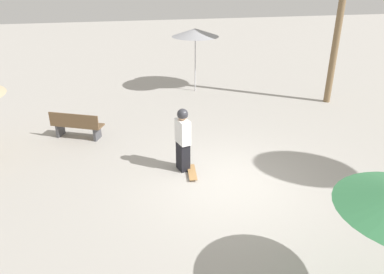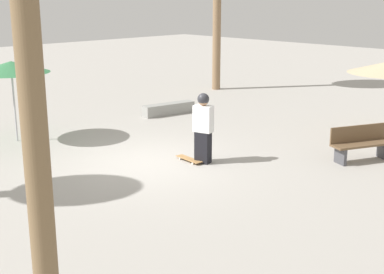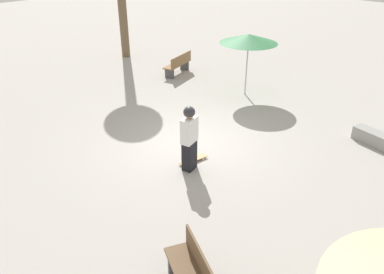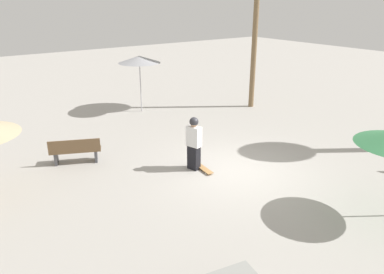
{
  "view_description": "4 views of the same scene",
  "coord_description": "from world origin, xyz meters",
  "px_view_note": "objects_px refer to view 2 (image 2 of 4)",
  "views": [
    {
      "loc": [
        7.53,
        -2.47,
        4.9
      ],
      "look_at": [
        -0.4,
        -0.86,
        1.16
      ],
      "focal_mm": 35.0,
      "sensor_mm": 36.0,
      "label": 1
    },
    {
      "loc": [
        -9.46,
        7.78,
        3.92
      ],
      "look_at": [
        -0.92,
        -0.63,
        0.7
      ],
      "focal_mm": 50.0,
      "sensor_mm": 36.0,
      "label": 2
    },
    {
      "loc": [
        -6.34,
        -6.74,
        5.12
      ],
      "look_at": [
        -1.01,
        -1.17,
        0.99
      ],
      "focal_mm": 35.0,
      "sensor_mm": 36.0,
      "label": 3
    },
    {
      "loc": [
        7.69,
        -7.26,
        5.07
      ],
      "look_at": [
        -0.96,
        -1.04,
        1.06
      ],
      "focal_mm": 35.0,
      "sensor_mm": 36.0,
      "label": 4
    }
  ],
  "objects_px": {
    "skateboard": "(189,159)",
    "concrete_ledge": "(169,109)",
    "bench_near": "(361,144)",
    "shade_umbrella_green": "(11,67)",
    "skater_main": "(203,126)"
  },
  "relations": [
    {
      "from": "skateboard",
      "to": "concrete_ledge",
      "type": "xyz_separation_m",
      "value": [
        4.22,
        -3.16,
        0.13
      ]
    },
    {
      "from": "concrete_ledge",
      "to": "bench_near",
      "type": "xyz_separation_m",
      "value": [
        -7.09,
        0.14,
        0.24
      ]
    },
    {
      "from": "bench_near",
      "to": "shade_umbrella_green",
      "type": "bearing_deg",
      "value": -31.82
    },
    {
      "from": "skater_main",
      "to": "bench_near",
      "type": "height_order",
      "value": "skater_main"
    },
    {
      "from": "concrete_ledge",
      "to": "skateboard",
      "type": "bearing_deg",
      "value": 143.19
    },
    {
      "from": "shade_umbrella_green",
      "to": "skateboard",
      "type": "bearing_deg",
      "value": -155.93
    },
    {
      "from": "shade_umbrella_green",
      "to": "bench_near",
      "type": "bearing_deg",
      "value": -145.86
    },
    {
      "from": "shade_umbrella_green",
      "to": "skater_main",
      "type": "bearing_deg",
      "value": -155.55
    },
    {
      "from": "skater_main",
      "to": "skateboard",
      "type": "bearing_deg",
      "value": 13.83
    },
    {
      "from": "skater_main",
      "to": "bench_near",
      "type": "distance_m",
      "value": 3.86
    },
    {
      "from": "concrete_ledge",
      "to": "bench_near",
      "type": "relative_size",
      "value": 1.15
    },
    {
      "from": "skater_main",
      "to": "skateboard",
      "type": "xyz_separation_m",
      "value": [
        0.3,
        0.17,
        -0.85
      ]
    },
    {
      "from": "skater_main",
      "to": "shade_umbrella_green",
      "type": "bearing_deg",
      "value": 8.35
    },
    {
      "from": "skateboard",
      "to": "concrete_ledge",
      "type": "relative_size",
      "value": 0.43
    },
    {
      "from": "skater_main",
      "to": "shade_umbrella_green",
      "type": "height_order",
      "value": "shade_umbrella_green"
    }
  ]
}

